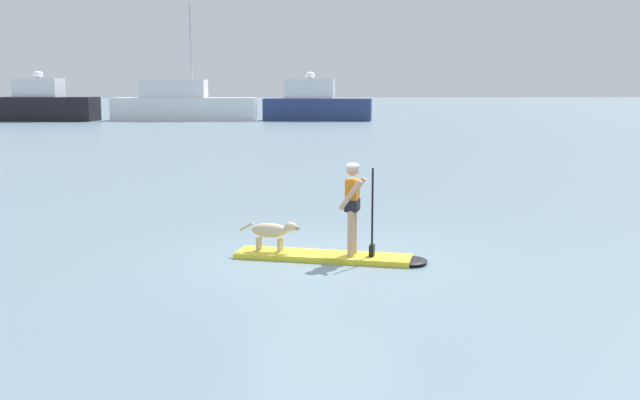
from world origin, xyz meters
name	(u,v)px	position (x,y,z in m)	size (l,w,h in m)	color
ground_plane	(323,259)	(0.00, 0.00, 0.00)	(400.00, 400.00, 0.00)	slate
paddleboard	(336,257)	(0.22, -0.06, 0.05)	(3.44, 1.58, 0.10)	yellow
person_paddler	(353,202)	(0.51, -0.15, 1.04)	(0.67, 0.57, 1.62)	tan
dog	(272,231)	(-0.89, 0.26, 0.46)	(1.10, 0.41, 0.54)	#CCB78C
moored_boat_port	(45,104)	(-21.61, 54.05, 1.46)	(8.86, 4.03, 4.40)	black
moored_boat_far_starboard	(183,105)	(-9.53, 54.41, 1.42)	(12.96, 4.11, 10.41)	white
moored_boat_far_port	(316,105)	(2.49, 53.68, 1.42)	(9.98, 4.72, 4.35)	navy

